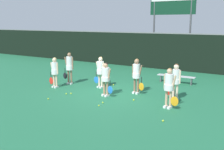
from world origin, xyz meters
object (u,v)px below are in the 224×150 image
(player_2, at_px, (169,85))
(tennis_ball_3, at_px, (71,94))
(tennis_ball_0, at_px, (48,99))
(tennis_ball_2, at_px, (163,121))
(tennis_ball_7, at_px, (66,94))
(tennis_ball_6, at_px, (99,105))
(player_6, at_px, (176,79))
(player_3, at_px, (69,66))
(player_1, at_px, (106,76))
(player_4, at_px, (100,70))
(tennis_ball_4, at_px, (113,85))
(player_5, at_px, (137,73))
(bench_courtside, at_px, (176,77))
(tennis_ball_5, at_px, (103,103))
(player_0, at_px, (55,70))
(tennis_ball_1, at_px, (134,100))
(scoreboard, at_px, (172,13))

(player_2, height_order, tennis_ball_3, player_2)
(tennis_ball_0, height_order, tennis_ball_3, tennis_ball_3)
(tennis_ball_2, xyz_separation_m, tennis_ball_7, (-5.24, 0.93, -0.00))
(tennis_ball_3, height_order, tennis_ball_6, tennis_ball_3)
(player_2, height_order, tennis_ball_2, player_2)
(player_6, bearing_deg, player_3, -176.62)
(player_1, relative_size, player_2, 0.97)
(player_3, height_order, tennis_ball_0, player_3)
(player_3, bearing_deg, player_4, -6.27)
(player_4, relative_size, tennis_ball_4, 23.56)
(player_2, xyz_separation_m, player_5, (-2.09, 1.32, 0.05))
(player_5, bearing_deg, bench_courtside, 74.42)
(player_6, relative_size, tennis_ball_6, 25.50)
(player_3, xyz_separation_m, tennis_ball_7, (1.28, -1.78, -1.02))
(player_2, relative_size, player_5, 0.97)
(tennis_ball_4, relative_size, tennis_ball_5, 1.09)
(tennis_ball_0, relative_size, tennis_ball_2, 0.95)
(player_0, distance_m, tennis_ball_3, 1.93)
(tennis_ball_4, xyz_separation_m, tennis_ball_7, (-1.01, -2.75, -0.00))
(player_1, xyz_separation_m, tennis_ball_7, (-1.79, -0.75, -0.92))
(player_3, xyz_separation_m, tennis_ball_5, (3.55, -2.04, -1.02))
(player_5, bearing_deg, player_3, -176.68)
(tennis_ball_2, bearing_deg, tennis_ball_0, -178.70)
(tennis_ball_1, relative_size, tennis_ball_4, 0.97)
(player_2, bearing_deg, tennis_ball_4, 161.41)
(player_2, height_order, tennis_ball_5, player_2)
(tennis_ball_0, relative_size, tennis_ball_6, 1.02)
(player_2, xyz_separation_m, player_6, (-0.14, 1.25, 0.00))
(player_0, relative_size, tennis_ball_1, 23.62)
(tennis_ball_1, bearing_deg, player_1, -179.28)
(player_0, xyz_separation_m, tennis_ball_6, (3.76, -1.43, -0.92))
(tennis_ball_4, height_order, tennis_ball_6, tennis_ball_4)
(player_0, xyz_separation_m, tennis_ball_5, (3.68, -1.01, -0.92))
(tennis_ball_5, distance_m, tennis_ball_6, 0.43)
(player_0, relative_size, player_2, 0.98)
(player_0, relative_size, tennis_ball_2, 23.39)
(player_1, height_order, tennis_ball_2, player_1)
(tennis_ball_1, xyz_separation_m, tennis_ball_6, (-0.89, -1.44, -0.00))
(scoreboard, distance_m, tennis_ball_7, 11.68)
(tennis_ball_1, xyz_separation_m, tennis_ball_3, (-3.07, -0.62, 0.00))
(tennis_ball_2, height_order, tennis_ball_6, tennis_ball_2)
(tennis_ball_4, bearing_deg, player_1, -68.66)
(player_3, xyz_separation_m, tennis_ball_2, (6.52, -2.72, -1.01))
(bench_courtside, distance_m, tennis_ball_0, 7.27)
(scoreboard, xyz_separation_m, bench_courtside, (2.35, -5.80, -3.72))
(bench_courtside, height_order, player_1, player_1)
(player_5, xyz_separation_m, player_6, (1.95, -0.06, -0.05))
(scoreboard, relative_size, player_2, 3.19)
(tennis_ball_5, xyz_separation_m, tennis_ball_7, (-2.27, 0.26, 0.00))
(player_1, xyz_separation_m, player_3, (-3.07, 1.03, 0.10))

